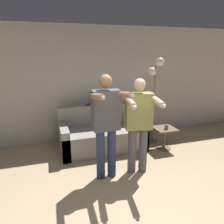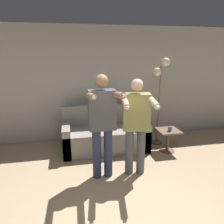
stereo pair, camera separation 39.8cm
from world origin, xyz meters
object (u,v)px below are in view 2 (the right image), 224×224
person_left (102,121)px  floor_lamp (161,79)px  couch (105,135)px  cat (103,101)px  side_table (168,136)px  cup (170,129)px  person_right (136,122)px

person_left → floor_lamp: (1.45, 1.16, 0.48)m
couch → cat: size_ratio=3.44×
person_left → side_table: 1.77m
couch → cat: 0.75m
floor_lamp → side_table: (0.04, -0.45, -1.13)m
person_left → cat: person_left is taller
floor_lamp → cup: bearing=-86.0°
person_right → side_table: size_ratio=3.46×
side_table → person_right: bearing=-143.1°
cat → side_table: cat is taller
floor_lamp → cat: bearing=165.6°
couch → person_right: (0.33, -1.13, 0.65)m
couch → person_left: bearing=-101.3°
person_right → cat: size_ratio=3.17×
cat → floor_lamp: 1.34m
cat → cup: 1.55m
cat → floor_lamp: (1.20, -0.31, 0.51)m
couch → cup: size_ratio=18.08×
couch → side_table: bearing=-18.6°
couch → side_table: (1.26, -0.42, 0.05)m
couch → side_table: 1.33m
person_right → cup: person_right is taller
couch → cat: bearing=85.2°
couch → person_left: 1.34m
couch → side_table: size_ratio=3.77×
couch → cup: 1.37m
couch → person_left: (-0.22, -1.13, 0.70)m
person_left → cat: bearing=78.7°
cup → cat: bearing=146.3°
person_left → floor_lamp: floor_lamp is taller
person_right → floor_lamp: (0.90, 1.16, 0.53)m
person_right → side_table: (0.94, 0.70, -0.60)m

